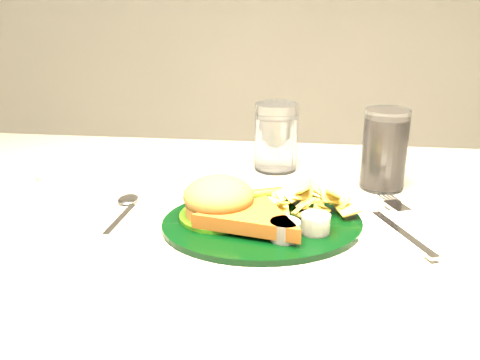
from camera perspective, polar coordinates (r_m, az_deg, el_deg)
The scene contains 7 objects.
dinner_plate at distance 0.75m, azimuth 2.43°, elevation -2.73°, with size 0.29×0.24×0.06m, color black, non-canonical shape.
water_glass at distance 0.99m, azimuth 3.87°, elevation 4.61°, with size 0.08×0.08×0.12m, color white.
cola_glass at distance 0.92m, azimuth 15.16°, elevation 3.16°, with size 0.07×0.07×0.14m, color black.
fork_napkin at distance 0.77m, azimuth 16.85°, elevation -5.16°, with size 0.15×0.19×0.01m, color white, non-canonical shape.
spoon at distance 0.80m, azimuth -12.69°, elevation -3.95°, with size 0.04×0.15×0.01m, color silver, non-canonical shape.
ramekin at distance 1.00m, azimuth -19.62°, elevation 0.70°, with size 0.04×0.04×0.03m, color white.
wrapped_straw at distance 0.89m, azimuth 0.41°, elevation -0.96°, with size 0.21×0.07×0.01m, color white, non-canonical shape.
Camera 1 is at (0.12, -0.73, 1.07)m, focal length 40.00 mm.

